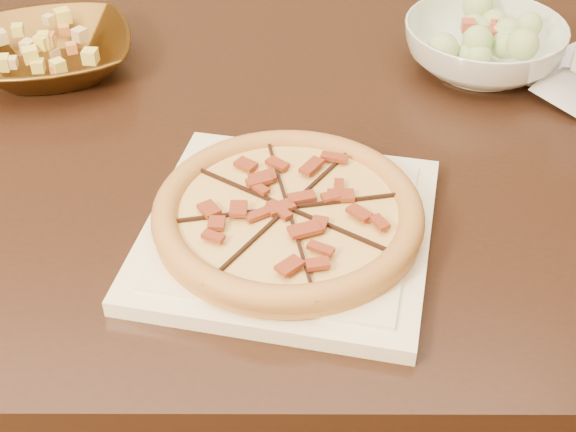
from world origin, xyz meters
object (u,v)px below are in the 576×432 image
(pizza, at_px, (288,213))
(salad_bowl, at_px, (483,47))
(dining_table, at_px, (202,212))
(plate, at_px, (288,230))
(bronze_bowl, at_px, (52,55))

(pizza, bearing_deg, salad_bowl, 56.44)
(dining_table, height_order, salad_bowl, salad_bowl)
(dining_table, bearing_deg, plate, -55.01)
(pizza, xyz_separation_m, bronze_bowl, (-0.34, 0.33, -0.01))
(plate, relative_size, salad_bowl, 1.52)
(plate, relative_size, pizza, 1.19)
(dining_table, relative_size, pizza, 4.69)
(plate, height_order, pizza, pizza)
(dining_table, bearing_deg, pizza, -55.02)
(plate, bearing_deg, pizza, 160.96)
(pizza, xyz_separation_m, salad_bowl, (0.25, 0.37, 0.00))
(pizza, height_order, bronze_bowl, bronze_bowl)
(dining_table, xyz_separation_m, bronze_bowl, (-0.22, 0.15, 0.14))
(plate, distance_m, salad_bowl, 0.45)
(bronze_bowl, bearing_deg, pizza, -44.12)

